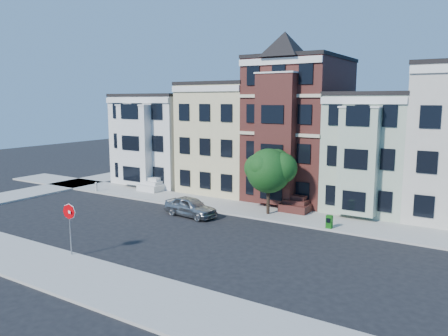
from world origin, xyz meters
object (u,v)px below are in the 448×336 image
Objects in this scene: fire_hydrant at (96,188)px; parked_car at (190,207)px; street_tree at (269,174)px; stop_sign at (70,226)px; newspaper_box at (329,222)px.

parked_car is at bearing -9.42° from fire_hydrant.
street_tree is at bearing 3.84° from fire_hydrant.
parked_car is at bearing 103.69° from stop_sign.
street_tree is at bearing 85.08° from stop_sign.
stop_sign is (-5.33, -13.77, -1.43)m from street_tree.
stop_sign is (12.17, -12.60, 1.30)m from fire_hydrant.
street_tree is 17.75m from fire_hydrant.
street_tree is 6.97× the size of newspaper_box.
parked_car is at bearing -146.10° from street_tree.
parked_car is at bearing -166.56° from newspaper_box.
stop_sign reaches higher than parked_car.
newspaper_box is at bearing 0.00° from fire_hydrant.
stop_sign is (-0.46, -10.51, 1.05)m from parked_car.
newspaper_box is (10.03, 2.09, -0.15)m from parked_car.
street_tree reaches higher than fire_hydrant.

